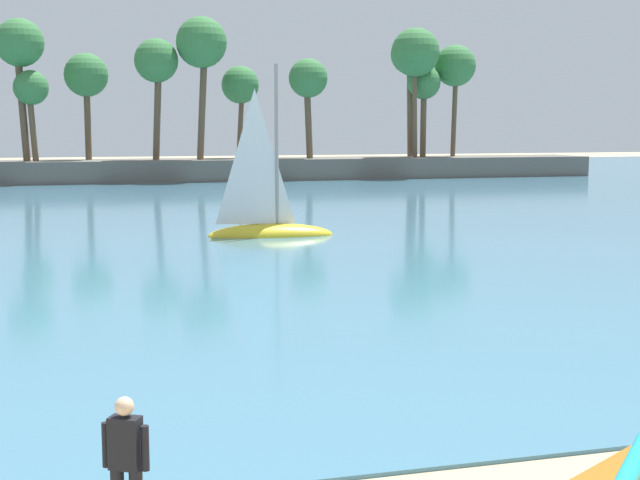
{
  "coord_description": "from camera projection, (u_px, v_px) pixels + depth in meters",
  "views": [
    {
      "loc": [
        -3.03,
        -3.94,
        4.57
      ],
      "look_at": [
        1.83,
        13.47,
        2.25
      ],
      "focal_mm": 50.28,
      "sensor_mm": 36.0,
      "label": 1
    }
  ],
  "objects": [
    {
      "name": "sea",
      "position": [
        117.0,
        193.0,
        60.85
      ],
      "size": [
        220.0,
        103.32,
        0.06
      ],
      "primitive_type": "cube",
      "color": "teal",
      "rests_on": "ground"
    },
    {
      "name": "palm_headland",
      "position": [
        133.0,
        127.0,
        71.85
      ],
      "size": [
        83.63,
        6.2,
        13.2
      ],
      "color": "#605B54",
      "rests_on": "ground"
    },
    {
      "name": "person_at_waterline",
      "position": [
        126.0,
        465.0,
        9.74
      ],
      "size": [
        0.49,
        0.34,
        1.67
      ],
      "color": "black",
      "rests_on": "ground"
    },
    {
      "name": "sailboat_near_shore",
      "position": [
        268.0,
        220.0,
        36.68
      ],
      "size": [
        5.3,
        2.12,
        7.48
      ],
      "color": "yellow",
      "rests_on": "sea"
    }
  ]
}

